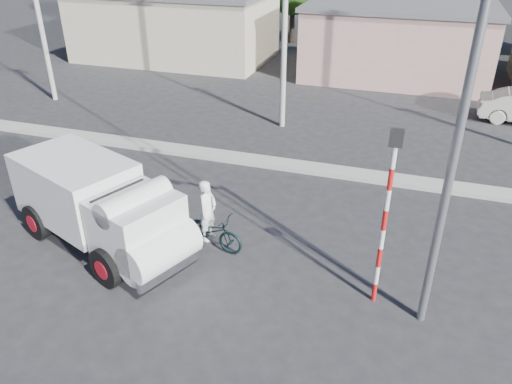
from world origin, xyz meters
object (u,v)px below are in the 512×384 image
(bicycle, at_px, (209,231))
(traffic_pole, at_px, (387,206))
(truck, at_px, (101,205))
(cyclist, at_px, (208,220))
(streetlight, at_px, (454,110))

(bicycle, bearing_deg, traffic_pole, -92.17)
(truck, xyz_separation_m, traffic_pole, (7.34, 0.01, 1.30))
(cyclist, bearing_deg, streetlight, -93.48)
(truck, relative_size, bicycle, 2.93)
(streetlight, bearing_deg, truck, 177.97)
(bicycle, height_order, traffic_pole, traffic_pole)
(truck, bearing_deg, traffic_pole, 21.81)
(streetlight, bearing_deg, cyclist, 168.51)
(truck, relative_size, streetlight, 0.67)
(bicycle, height_order, cyclist, cyclist)
(truck, bearing_deg, bicycle, 38.63)
(truck, xyz_separation_m, streetlight, (8.28, -0.29, 3.67))
(truck, height_order, traffic_pole, traffic_pole)
(truck, height_order, cyclist, truck)
(truck, relative_size, traffic_pole, 1.38)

